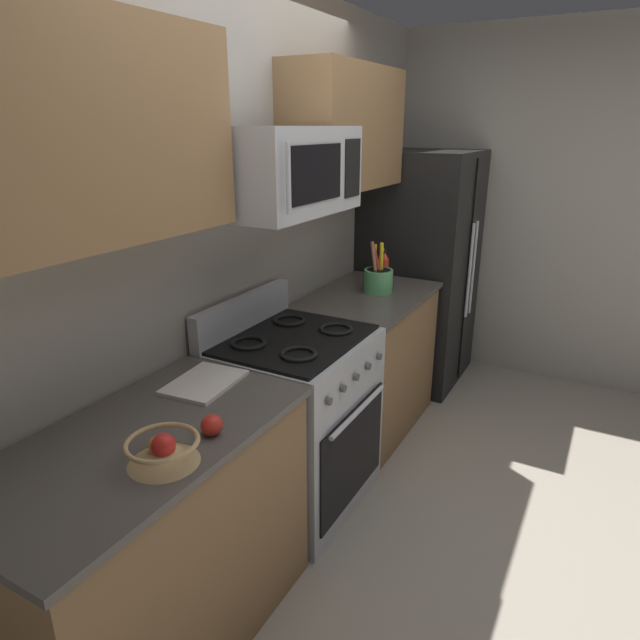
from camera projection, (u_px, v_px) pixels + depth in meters
name	position (u px, v px, depth m)	size (l,w,h in m)	color
ground_plane	(410.00, 537.00, 2.68)	(16.00, 16.00, 0.00)	gray
wall_back	(224.00, 253.00, 2.72)	(8.00, 0.10, 2.60)	#9E998E
counter_left	(155.00, 543.00, 2.01)	(1.21, 0.66, 0.91)	olive
range_oven	(295.00, 419.00, 2.82)	(0.76, 0.70, 1.09)	#B2B5BA
counter_right	(366.00, 361.00, 3.56)	(0.99, 0.66, 0.91)	olive
refrigerator	(419.00, 269.00, 4.17)	(0.81, 0.77, 1.73)	black
wall_right	(525.00, 209.00, 4.16)	(0.10, 8.00, 2.60)	#9E998E
microwave	(285.00, 171.00, 2.42)	(0.75, 0.44, 0.37)	#B2B5BA
upper_cabinets_left	(59.00, 131.00, 1.60)	(1.20, 0.34, 0.68)	olive
upper_cabinets_right	(345.00, 128.00, 3.16)	(0.98, 0.34, 0.68)	olive
utensil_crock	(378.00, 279.00, 3.43)	(0.18, 0.18, 0.32)	#59AD66
fruit_basket	(163.00, 450.00, 1.69)	(0.23, 0.23, 0.10)	tan
apple_loose	(212.00, 425.00, 1.85)	(0.07, 0.07, 0.07)	red
cutting_board	(204.00, 382.00, 2.22)	(0.32, 0.23, 0.02)	silver
bottle_hot_sauce	(384.00, 268.00, 3.60)	(0.06, 0.06, 0.23)	red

